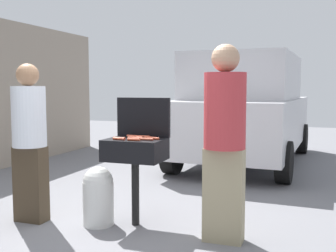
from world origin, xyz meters
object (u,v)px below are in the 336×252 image
at_px(hot_dog_6, 119,139).
at_px(person_right, 225,136).
at_px(hot_dog_0, 150,138).
at_px(hot_dog_5, 134,140).
at_px(propane_tank, 98,195).
at_px(hot_dog_10, 153,138).
at_px(person_left, 29,137).
at_px(hot_dog_2, 147,139).
at_px(hot_dog_9, 135,137).
at_px(hot_dog_4, 144,137).
at_px(hot_dog_7, 119,138).
at_px(hot_dog_1, 133,136).
at_px(parked_minivan, 246,109).
at_px(hot_dog_3, 137,138).
at_px(hot_dog_8, 134,138).
at_px(bbq_grill, 135,153).

height_order(hot_dog_6, person_right, person_right).
relative_size(hot_dog_0, hot_dog_5, 1.00).
xyz_separation_m(hot_dog_0, propane_tank, (-0.51, -0.19, -0.60)).
relative_size(hot_dog_6, propane_tank, 0.21).
bearing_deg(hot_dog_10, hot_dog_0, 143.35).
xyz_separation_m(hot_dog_5, person_left, (-1.15, -0.13, -0.00)).
bearing_deg(hot_dog_10, person_right, -11.87).
height_order(hot_dog_5, hot_dog_6, same).
xyz_separation_m(hot_dog_10, person_left, (-1.29, -0.29, -0.00)).
bearing_deg(hot_dog_2, hot_dog_9, 143.22).
relative_size(hot_dog_5, person_right, 0.07).
distance_m(hot_dog_4, hot_dog_7, 0.28).
height_order(hot_dog_1, parked_minivan, parked_minivan).
xyz_separation_m(hot_dog_1, person_left, (-1.02, -0.39, -0.00)).
relative_size(hot_dog_3, hot_dog_9, 1.00).
bearing_deg(hot_dog_8, hot_dog_10, 17.31).
bearing_deg(parked_minivan, propane_tank, 81.14).
bearing_deg(hot_dog_5, hot_dog_6, 177.21).
xyz_separation_m(hot_dog_0, hot_dog_5, (-0.10, -0.19, 0.00)).
height_order(hot_dog_5, person_right, person_right).
bearing_deg(hot_dog_9, bbq_grill, -66.97).
xyz_separation_m(bbq_grill, hot_dog_2, (0.16, -0.06, 0.15)).
distance_m(hot_dog_5, hot_dog_7, 0.18).
bearing_deg(hot_dog_7, propane_tank, -170.66).
distance_m(hot_dog_0, hot_dog_9, 0.19).
distance_m(hot_dog_2, parked_minivan, 4.06).
xyz_separation_m(hot_dog_2, person_left, (-1.26, -0.20, -0.00)).
height_order(hot_dog_1, person_left, person_left).
xyz_separation_m(hot_dog_8, person_right, (0.96, -0.10, 0.07)).
bearing_deg(hot_dog_3, propane_tank, -157.12).
bearing_deg(hot_dog_6, propane_tank, -178.74).
xyz_separation_m(hot_dog_5, hot_dog_9, (-0.08, 0.22, 0.00)).
bearing_deg(propane_tank, hot_dog_0, 20.43).
xyz_separation_m(hot_dog_5, propane_tank, (-0.41, 0.00, -0.60)).
height_order(hot_dog_5, person_left, person_left).
distance_m(hot_dog_0, hot_dog_2, 0.11).
bearing_deg(person_right, hot_dog_2, 7.42).
xyz_separation_m(hot_dog_1, hot_dog_4, (0.13, 0.00, 0.00)).
height_order(hot_dog_4, hot_dog_7, same).
bearing_deg(hot_dog_6, hot_dog_7, 106.08).
bearing_deg(hot_dog_8, hot_dog_0, 32.14).
bearing_deg(hot_dog_4, hot_dog_10, -34.90).
bearing_deg(bbq_grill, propane_tank, -158.86).
distance_m(hot_dog_9, person_left, 1.12).
xyz_separation_m(hot_dog_9, parked_minivan, (0.52, 3.91, 0.11)).
relative_size(hot_dog_4, hot_dog_6, 1.00).
distance_m(hot_dog_1, hot_dog_6, 0.26).
bearing_deg(hot_dog_5, hot_dog_9, 110.71).
xyz_separation_m(hot_dog_3, parked_minivan, (0.47, 3.97, 0.11)).
height_order(hot_dog_6, propane_tank, hot_dog_6).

